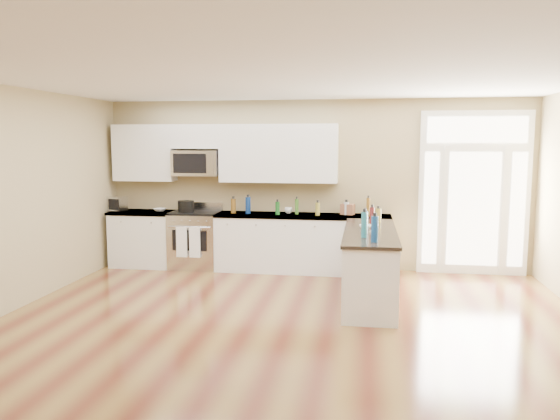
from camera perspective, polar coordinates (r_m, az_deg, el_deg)
name	(u,v)px	position (r m, az deg, el deg)	size (l,w,h in m)	color
ground	(274,360)	(5.52, -0.61, -15.38)	(8.00, 8.00, 0.00)	#5D2A1A
room_shell	(274,185)	(5.12, -0.64, 2.59)	(8.00, 8.00, 8.00)	tan
back_cabinet_left	(145,240)	(9.63, -13.97, -3.09)	(1.10, 0.66, 0.94)	white
back_cabinet_right	(302,245)	(8.94, 2.33, -3.67)	(2.85, 0.66, 0.94)	white
peninsula_cabinet	(370,268)	(7.46, 9.34, -5.96)	(0.69, 2.32, 0.94)	white
upper_cabinet_left	(145,153)	(9.62, -13.95, 5.81)	(1.04, 0.33, 0.95)	white
upper_cabinet_right	(278,153)	(8.98, -0.16, 5.94)	(1.94, 0.33, 0.95)	white
upper_cabinet_short	(197,137)	(9.30, -8.67, 7.60)	(0.82, 0.33, 0.40)	white
microwave	(197,163)	(9.27, -8.69, 4.88)	(0.78, 0.41, 0.42)	silver
entry_door	(474,193)	(9.18, 19.58, 1.66)	(1.70, 0.10, 2.60)	white
kitchen_range	(196,239)	(9.30, -8.80, -3.06)	(0.80, 0.70, 1.08)	silver
stockpot	(186,206)	(9.20, -9.79, 0.42)	(0.27, 0.27, 0.21)	black
toaster_oven	(117,204)	(9.74, -16.67, 0.65)	(0.29, 0.23, 0.25)	silver
cardboard_box	(348,209)	(8.92, 7.08, 0.08)	(0.21, 0.15, 0.17)	brown
bowl_left	(160,210)	(9.49, -12.45, 0.03)	(0.20, 0.20, 0.05)	white
bowl_peninsula	(365,226)	(7.54, 8.89, -1.71)	(0.16, 0.16, 0.05)	white
cup_counter	(288,210)	(8.98, 0.88, -0.04)	(0.13, 0.13, 0.10)	white
counter_bottles	(326,214)	(8.03, 4.82, -0.37)	(2.43, 2.47, 0.31)	#19591E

